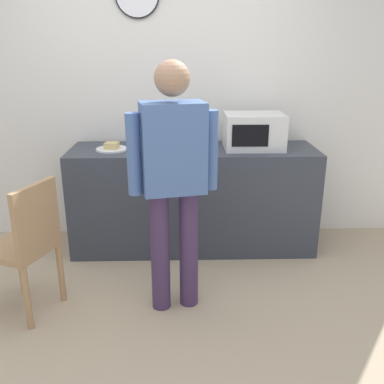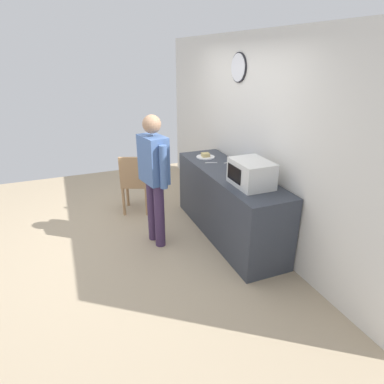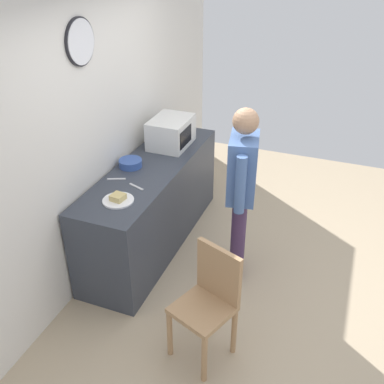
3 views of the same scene
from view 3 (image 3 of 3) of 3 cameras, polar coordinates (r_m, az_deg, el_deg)
The scene contains 10 objects.
ground_plane at distance 4.38m, azimuth 8.30°, elevation -11.79°, with size 6.00×6.00×0.00m, color tan.
back_wall at distance 4.21m, azimuth -12.07°, elevation 7.12°, with size 5.40×0.13×2.60m.
kitchen_counter at distance 4.65m, azimuth -5.06°, elevation -1.66°, with size 2.14×0.62×0.92m, color #333842.
microwave at distance 4.79m, azimuth -2.68°, elevation 7.62°, with size 0.50×0.39×0.30m.
sandwich_plate at distance 3.87m, azimuth -9.39°, elevation -0.91°, with size 0.27×0.27×0.07m.
salad_bowl at distance 4.42m, azimuth -7.84°, elevation 3.66°, with size 0.23×0.23×0.07m, color #33519E.
fork_utensil at distance 4.06m, azimuth -7.10°, elevation 0.67°, with size 0.17×0.02×0.01m, color silver.
spoon_utensil at distance 4.22m, azimuth -9.60°, elevation 1.65°, with size 0.17×0.02×0.01m, color silver.
person_standing at distance 3.96m, azimuth 6.35°, elevation 1.00°, with size 0.58×0.32×1.69m.
wooden_chair at distance 3.47m, azimuth 2.21°, elevation -13.44°, with size 0.52×0.52×0.94m.
Camera 3 is at (-3.21, -0.58, 2.93)m, focal length 41.90 mm.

